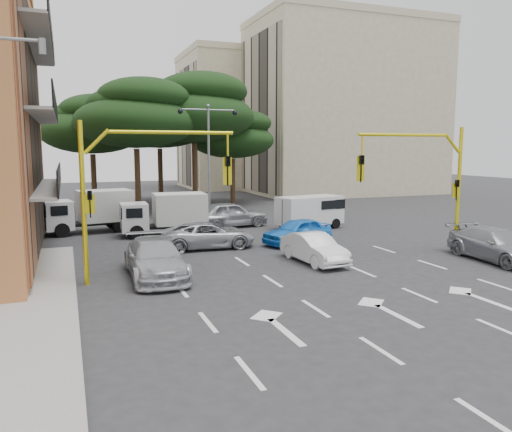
{
  "coord_description": "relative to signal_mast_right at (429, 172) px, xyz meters",
  "views": [
    {
      "loc": [
        -9.15,
        -17.0,
        5.03
      ],
      "look_at": [
        -0.25,
        6.33,
        1.6
      ],
      "focal_mm": 35.0,
      "sensor_mm": 36.0,
      "label": 1
    }
  ],
  "objects": [
    {
      "name": "apartment_beige_far",
      "position": [
        6.15,
        42.01,
        4.47
      ],
      "size": [
        16.2,
        12.15,
        16.7
      ],
      "color": "#B7AB89",
      "rests_on": "ground"
    },
    {
      "name": "van_white",
      "position": [
        -1.8,
        8.7,
        -2.85
      ],
      "size": [
        4.4,
        2.59,
        2.07
      ],
      "primitive_type": null,
      "rotation": [
        0.0,
        0.0,
        -1.39
      ],
      "color": "silver",
      "rests_on": "ground"
    },
    {
      "name": "ground",
      "position": [
        -6.8,
        -1.99,
        -3.88
      ],
      "size": [
        120.0,
        120.0,
        0.0
      ],
      "primitive_type": "plane",
      "color": "#28282B",
      "rests_on": "ground"
    },
    {
      "name": "pine_back",
      "position": [
        -7.75,
        26.96,
        3.72
      ],
      "size": [
        9.15,
        9.15,
        10.23
      ],
      "color": "#382616",
      "rests_on": "ground"
    },
    {
      "name": "car_blue_compact",
      "position": [
        -4.72,
        4.36,
        -3.21
      ],
      "size": [
        4.25,
        2.65,
        1.35
      ],
      "primitive_type": "imported",
      "rotation": [
        0.0,
        0.0,
        -1.28
      ],
      "color": "blue",
      "rests_on": "ground"
    },
    {
      "name": "car_silver_cross_a",
      "position": [
        -9.36,
        5.01,
        -3.23
      ],
      "size": [
        4.84,
        2.45,
        1.31
      ],
      "primitive_type": "imported",
      "rotation": [
        0.0,
        0.0,
        1.51
      ],
      "color": "#ABADB3",
      "rests_on": "ground"
    },
    {
      "name": "pine_left_far",
      "position": [
        -13.75,
        23.96,
        3.03
      ],
      "size": [
        8.32,
        8.32,
        9.3
      ],
      "color": "#382616",
      "rests_on": "ground"
    },
    {
      "name": "box_truck_b",
      "position": [
        -10.73,
        9.51,
        -2.68
      ],
      "size": [
        4.99,
        2.29,
        2.41
      ],
      "primitive_type": null,
      "rotation": [
        0.0,
        0.0,
        1.52
      ],
      "color": "silver",
      "rests_on": "ground"
    },
    {
      "name": "signal_mast_left",
      "position": [
        -13.61,
        0.0,
        0.0
      ],
      "size": [
        5.79,
        0.37,
        6.0
      ],
      "color": "gold",
      "rests_on": "ground"
    },
    {
      "name": "signal_mast_right",
      "position": [
        0.0,
        0.0,
        0.0
      ],
      "size": [
        5.79,
        0.37,
        6.0
      ],
      "color": "gold",
      "rests_on": "ground"
    },
    {
      "name": "box_truck_a",
      "position": [
        -14.74,
        12.01,
        -2.63
      ],
      "size": [
        5.37,
        2.93,
        2.5
      ],
      "primitive_type": null,
      "rotation": [
        0.0,
        0.0,
        1.73
      ],
      "color": "silver",
      "rests_on": "ground"
    },
    {
      "name": "street_lamp_center",
      "position": [
        -6.8,
        14.01,
        1.54
      ],
      "size": [
        4.16,
        0.36,
        7.77
      ],
      "color": "slate",
      "rests_on": "median_strip"
    },
    {
      "name": "pine_right",
      "position": [
        -1.75,
        23.96,
        2.33
      ],
      "size": [
        7.49,
        7.49,
        8.37
      ],
      "color": "#382616",
      "rests_on": "ground"
    },
    {
      "name": "median_strip",
      "position": [
        -6.8,
        14.01,
        -3.81
      ],
      "size": [
        1.4,
        6.0,
        0.15
      ],
      "primitive_type": "cube",
      "color": "gray",
      "rests_on": "ground"
    },
    {
      "name": "car_silver_wagon",
      "position": [
        -12.84,
        0.21,
        -3.14
      ],
      "size": [
        2.18,
        5.17,
        1.49
      ],
      "primitive_type": "imported",
      "rotation": [
        0.0,
        0.0,
        -0.02
      ],
      "color": "#ADAFB6",
      "rests_on": "ground"
    },
    {
      "name": "car_silver_parked",
      "position": [
        1.9,
        -2.38,
        -3.16
      ],
      "size": [
        2.29,
        5.06,
        1.44
      ],
      "primitive_type": "imported",
      "rotation": [
        0.0,
        0.0,
        -0.06
      ],
      "color": "#919498",
      "rests_on": "ground"
    },
    {
      "name": "car_silver_cross_b",
      "position": [
        -6.28,
        11.01,
        -3.06
      ],
      "size": [
        5.02,
        2.49,
        1.64
      ],
      "primitive_type": "imported",
      "rotation": [
        0.0,
        0.0,
        1.69
      ],
      "color": "#A3A6AB",
      "rests_on": "ground"
    },
    {
      "name": "car_white_hatch",
      "position": [
        -5.9,
        0.21,
        -3.24
      ],
      "size": [
        1.65,
        4.0,
        1.29
      ],
      "primitive_type": "imported",
      "rotation": [
        0.0,
        0.0,
        0.07
      ],
      "color": "silver",
      "rests_on": "ground"
    },
    {
      "name": "pine_left_near",
      "position": [
        -10.75,
        19.96,
        3.72
      ],
      "size": [
        9.15,
        9.15,
        10.23
      ],
      "color": "#382616",
      "rests_on": "ground"
    },
    {
      "name": "apartment_beige_near",
      "position": [
        13.15,
        30.01,
        5.47
      ],
      "size": [
        20.2,
        12.15,
        18.7
      ],
      "color": "#B7AB89",
      "rests_on": "ground"
    },
    {
      "name": "pine_center",
      "position": [
        -5.75,
        21.96,
        4.41
      ],
      "size": [
        9.98,
        9.98,
        11.16
      ],
      "color": "#382616",
      "rests_on": "ground"
    }
  ]
}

